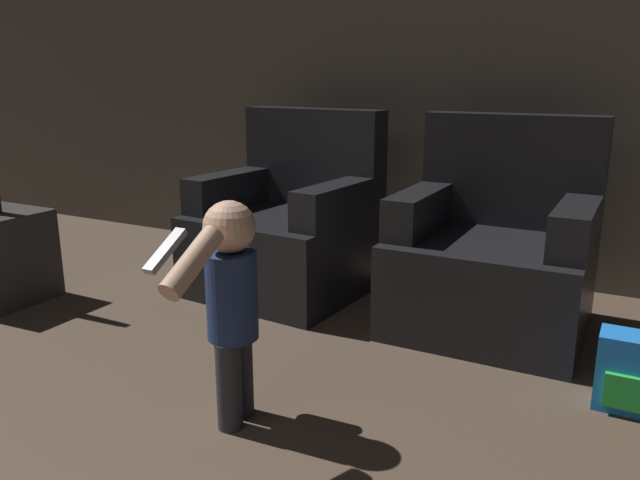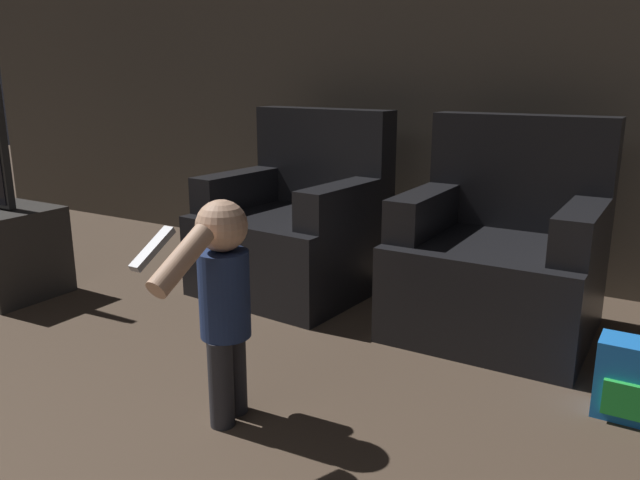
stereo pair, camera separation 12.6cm
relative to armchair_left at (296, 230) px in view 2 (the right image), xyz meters
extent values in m
cube|color=#51493F|center=(0.45, 0.78, 0.96)|extent=(8.40, 0.05, 2.60)
cube|color=black|center=(0.00, -0.06, -0.12)|extent=(0.94, 0.88, 0.45)
cube|color=black|center=(0.02, 0.27, 0.38)|extent=(0.89, 0.23, 0.56)
cube|color=black|center=(-0.36, -0.03, 0.21)|extent=(0.21, 0.67, 0.20)
cube|color=black|center=(0.35, -0.09, 0.21)|extent=(0.21, 0.67, 0.20)
cube|color=black|center=(1.15, -0.06, -0.12)|extent=(0.88, 0.82, 0.45)
cube|color=black|center=(1.15, 0.27, 0.38)|extent=(0.88, 0.16, 0.56)
cube|color=black|center=(0.79, -0.06, 0.21)|extent=(0.16, 0.66, 0.20)
cube|color=black|center=(1.51, -0.06, 0.21)|extent=(0.16, 0.66, 0.20)
cylinder|color=#28282D|center=(0.58, -1.37, -0.19)|extent=(0.09, 0.09, 0.32)
cylinder|color=#28282D|center=(0.56, -1.27, -0.19)|extent=(0.09, 0.09, 0.32)
cylinder|color=navy|center=(0.57, -1.32, 0.12)|extent=(0.18, 0.18, 0.30)
sphere|color=tan|center=(0.57, -1.32, 0.36)|extent=(0.18, 0.18, 0.18)
cylinder|color=tan|center=(0.55, -1.21, 0.11)|extent=(0.07, 0.07, 0.25)
cylinder|color=tan|center=(0.59, -1.54, 0.30)|extent=(0.07, 0.26, 0.19)
cube|color=#99999E|center=(0.59, -1.65, 0.37)|extent=(0.04, 0.16, 0.10)
cube|color=blue|center=(1.79, -0.57, -0.20)|extent=(0.24, 0.15, 0.29)
cube|color=green|center=(1.79, -0.66, -0.24)|extent=(0.16, 0.02, 0.13)
camera|label=1|loc=(1.77, -2.93, 0.84)|focal=35.00mm
camera|label=2|loc=(1.88, -2.87, 0.84)|focal=35.00mm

